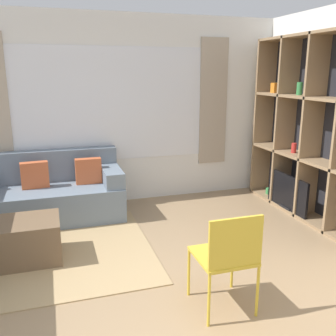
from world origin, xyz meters
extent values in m
cube|color=white|center=(0.00, 3.30, 1.35)|extent=(6.28, 0.07, 2.70)
cube|color=white|center=(0.00, 3.26, 1.45)|extent=(2.80, 0.01, 1.60)
cube|color=#B2A38E|center=(1.57, 3.25, 1.45)|extent=(0.44, 0.03, 1.90)
cube|color=tan|center=(-1.29, 1.78, 0.01)|extent=(2.82, 1.95, 0.01)
cube|color=#232328|center=(2.53, 1.91, 1.19)|extent=(0.02, 2.32, 2.38)
cube|color=#997A56|center=(2.37, 1.91, 1.19)|extent=(0.35, 0.04, 2.38)
cube|color=#997A56|center=(2.37, 2.49, 1.19)|extent=(0.35, 0.04, 2.38)
cube|color=#997A56|center=(2.37, 3.07, 1.19)|extent=(0.35, 0.04, 2.38)
cube|color=#997A56|center=(2.37, 1.91, 0.02)|extent=(0.35, 2.32, 0.04)
cube|color=#997A56|center=(2.37, 1.91, 0.79)|extent=(0.35, 2.32, 0.04)
cube|color=#997A56|center=(2.37, 1.91, 1.58)|extent=(0.35, 2.32, 0.04)
cube|color=#997A56|center=(2.37, 1.91, 2.36)|extent=(0.35, 2.32, 0.04)
cube|color=black|center=(2.24, 2.14, 0.28)|extent=(0.04, 0.87, 0.48)
cube|color=black|center=(2.26, 2.14, 0.05)|extent=(0.10, 0.24, 0.03)
cube|color=#388947|center=(2.35, 2.17, 0.11)|extent=(0.06, 0.06, 0.15)
cube|color=orange|center=(2.35, 2.79, 1.67)|extent=(0.10, 0.10, 0.14)
cylinder|color=#388947|center=(2.35, 2.22, 1.69)|extent=(0.08, 0.08, 0.17)
cube|color=#388947|center=(2.35, 2.78, 0.08)|extent=(0.06, 0.06, 0.10)
cylinder|color=red|center=(2.35, 2.24, 0.88)|extent=(0.07, 0.07, 0.14)
cube|color=slate|center=(-0.92, 2.79, 0.22)|extent=(1.85, 0.85, 0.44)
cube|color=slate|center=(-0.92, 3.12, 0.66)|extent=(1.85, 0.18, 0.43)
cube|color=slate|center=(-0.11, 2.79, 0.55)|extent=(0.24, 0.79, 0.21)
cube|color=#C65B33|center=(-0.41, 2.84, 0.61)|extent=(0.34, 0.12, 0.34)
cube|color=#C65B33|center=(-1.09, 2.84, 0.61)|extent=(0.35, 0.15, 0.34)
cube|color=brown|center=(-1.14, 1.71, 0.22)|extent=(0.61, 0.56, 0.44)
cylinder|color=gold|center=(0.62, 0.62, 0.22)|extent=(0.02, 0.02, 0.44)
cylinder|color=gold|center=(0.20, 0.62, 0.22)|extent=(0.02, 0.02, 0.44)
cylinder|color=gold|center=(0.62, 0.19, 0.22)|extent=(0.02, 0.02, 0.44)
cylinder|color=gold|center=(0.20, 0.19, 0.22)|extent=(0.02, 0.02, 0.44)
cube|color=gold|center=(0.41, 0.40, 0.45)|extent=(0.44, 0.46, 0.02)
cube|color=gold|center=(0.41, 0.19, 0.66)|extent=(0.44, 0.02, 0.40)
camera|label=1|loc=(-0.84, -2.10, 1.90)|focal=40.00mm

